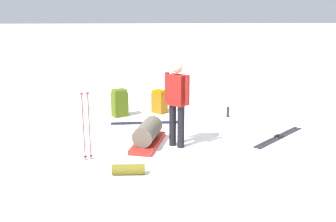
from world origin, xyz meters
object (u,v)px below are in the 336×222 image
backpack_bright (120,103)px  skier_standing (177,100)px  ski_pair_far (279,137)px  gear_sled (148,134)px  ski_pair_near (148,123)px  backpack_large_dark (159,102)px  sleeping_mat_rolled (128,169)px  thermos_bottle (228,112)px  ski_poles_planted_near (86,123)px

backpack_bright → skier_standing: bearing=120.7°
ski_pair_far → gear_sled: size_ratio=1.03×
ski_pair_near → backpack_bright: bearing=-41.7°
ski_pair_near → backpack_large_dark: backpack_large_dark is taller
ski_pair_far → sleeping_mat_rolled: bearing=30.1°
backpack_large_dark → thermos_bottle: size_ratio=2.28×
skier_standing → sleeping_mat_rolled: 1.81m
ski_pair_far → backpack_large_dark: (2.51, -2.05, 0.28)m
ski_pair_far → backpack_large_dark: bearing=-39.2°
backpack_large_dark → thermos_bottle: backpack_large_dark is taller
ski_pair_near → backpack_large_dark: bearing=-107.7°
gear_sled → backpack_bright: bearing=-70.9°
ski_pair_far → backpack_large_dark: backpack_large_dark is taller
ski_pair_far → sleeping_mat_rolled: (3.07, 1.78, 0.08)m
ski_pair_near → thermos_bottle: (-1.99, -0.46, 0.12)m
ski_pair_far → sleeping_mat_rolled: 3.55m
skier_standing → thermos_bottle: 2.59m
gear_sled → thermos_bottle: (-1.95, -1.94, -0.09)m
ski_pair_far → ski_poles_planted_near: bearing=15.8°
skier_standing → ski_pair_near: size_ratio=0.98×
gear_sled → backpack_large_dark: bearing=-96.2°
skier_standing → backpack_bright: bearing=-59.3°
thermos_bottle → ski_poles_planted_near: bearing=41.4°
skier_standing → gear_sled: (0.58, -0.10, -0.73)m
ski_pair_near → gear_sled: bearing=91.2°
skier_standing → backpack_large_dark: skier_standing is taller
ski_poles_planted_near → sleeping_mat_rolled: size_ratio=2.30×
ski_poles_planted_near → thermos_bottle: ski_poles_planted_near is taller
backpack_bright → ski_poles_planted_near: 2.88m
backpack_bright → ski_poles_planted_near: bearing=82.9°
skier_standing → backpack_bright: 2.63m
ski_poles_planted_near → gear_sled: size_ratio=0.93×
ski_pair_far → ski_pair_near: bearing=-21.9°
backpack_large_dark → gear_sled: size_ratio=0.44×
skier_standing → ski_poles_planted_near: (1.66, 0.64, -0.25)m
backpack_large_dark → sleeping_mat_rolled: 3.88m
ski_pair_far → backpack_bright: (3.50, -1.75, 0.33)m
backpack_large_dark → skier_standing: bearing=97.2°
ski_poles_planted_near → sleeping_mat_rolled: (-0.78, 0.69, -0.62)m
ski_pair_near → backpack_large_dark: 1.01m
backpack_large_dark → sleeping_mat_rolled: bearing=81.6°
thermos_bottle → backpack_bright: bearing=-3.5°
ski_pair_near → backpack_bright: backpack_bright is taller
ski_pair_near → ski_pair_far: same height
ski_pair_near → sleeping_mat_rolled: size_ratio=3.15×
backpack_large_dark → gear_sled: bearing=83.8°
skier_standing → thermos_bottle: bearing=-124.0°
ski_poles_planted_near → ski_pair_near: bearing=-115.4°
ski_pair_near → sleeping_mat_rolled: 2.92m
skier_standing → ski_pair_far: (-2.19, -0.45, -0.94)m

